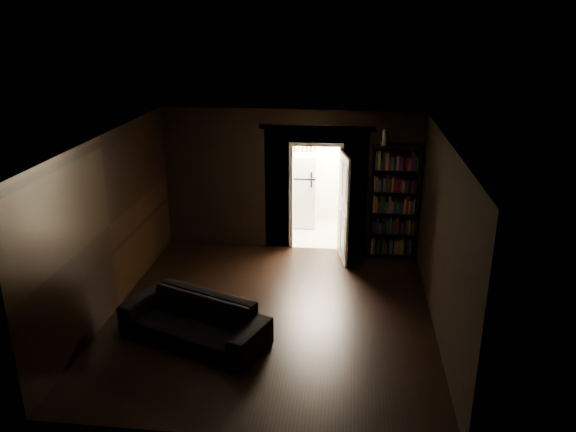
% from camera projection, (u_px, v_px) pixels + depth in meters
% --- Properties ---
extents(ground, '(5.50, 5.50, 0.00)m').
position_uv_depth(ground, '(271.00, 314.00, 8.86)').
color(ground, black).
rests_on(ground, ground).
extents(room_walls, '(5.02, 5.61, 2.84)m').
position_uv_depth(room_walls, '(279.00, 193.00, 9.29)').
color(room_walls, black).
rests_on(room_walls, ground).
extents(kitchen_alcove, '(2.20, 1.80, 2.60)m').
position_uv_depth(kitchen_alcove, '(319.00, 176.00, 12.01)').
color(kitchen_alcove, '#B3AE9C').
rests_on(kitchen_alcove, ground).
extents(sofa, '(2.37, 1.69, 0.84)m').
position_uv_depth(sofa, '(194.00, 313.00, 8.05)').
color(sofa, black).
rests_on(sofa, ground).
extents(bookshelf, '(0.94, 0.45, 2.20)m').
position_uv_depth(bookshelf, '(394.00, 202.00, 10.66)').
color(bookshelf, black).
rests_on(bookshelf, ground).
extents(refrigerator, '(0.94, 0.90, 1.65)m').
position_uv_depth(refrigerator, '(300.00, 189.00, 12.41)').
color(refrigerator, white).
rests_on(refrigerator, ground).
extents(door, '(0.22, 0.84, 2.05)m').
position_uv_depth(door, '(343.00, 208.00, 10.56)').
color(door, white).
rests_on(door, ground).
extents(figurine, '(0.12, 0.12, 0.31)m').
position_uv_depth(figurine, '(384.00, 137.00, 10.25)').
color(figurine, white).
rests_on(figurine, bookshelf).
extents(bottles, '(0.67, 0.37, 0.28)m').
position_uv_depth(bottles, '(303.00, 146.00, 12.10)').
color(bottles, black).
rests_on(bottles, refrigerator).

